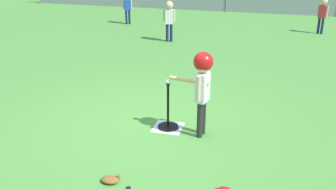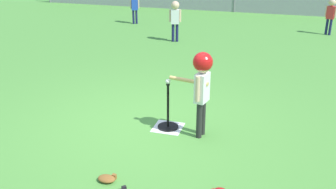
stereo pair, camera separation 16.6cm
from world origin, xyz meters
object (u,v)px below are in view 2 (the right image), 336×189
at_px(baseball_on_tee, 168,81).
at_px(fielder_deep_center, 175,16).
at_px(fielder_near_right, 135,4).
at_px(batter_child, 202,78).
at_px(glove_by_plate, 107,179).
at_px(batting_tee, 168,121).
at_px(fielder_deep_left, 331,12).

relative_size(baseball_on_tee, fielder_deep_center, 0.07).
height_order(baseball_on_tee, fielder_near_right, fielder_near_right).
xyz_separation_m(batter_child, glove_by_plate, (-0.83, -1.47, -0.88)).
distance_m(baseball_on_tee, batter_child, 0.56).
distance_m(batting_tee, batter_child, 0.96).
bearing_deg(batting_tee, fielder_near_right, 114.74).
height_order(batting_tee, fielder_deep_left, fielder_deep_left).
height_order(batting_tee, fielder_near_right, fielder_near_right).
bearing_deg(fielder_near_right, fielder_deep_left, 1.57).
bearing_deg(batting_tee, fielder_deep_left, 68.65).
bearing_deg(baseball_on_tee, batter_child, -11.76).
bearing_deg(baseball_on_tee, fielder_near_right, 114.74).
distance_m(batting_tee, fielder_deep_center, 5.31).
xyz_separation_m(baseball_on_tee, glove_by_plate, (-0.30, -1.58, -0.72)).
relative_size(batting_tee, batter_child, 0.56).
bearing_deg(batting_tee, baseball_on_tee, -90.00).
distance_m(baseball_on_tee, glove_by_plate, 1.76).
xyz_separation_m(batting_tee, fielder_near_right, (-3.22, 7.00, 0.54)).
xyz_separation_m(batting_tee, fielder_deep_left, (2.80, 7.16, 0.57)).
height_order(baseball_on_tee, fielder_deep_left, fielder_deep_left).
relative_size(batting_tee, baseball_on_tee, 9.73).
bearing_deg(glove_by_plate, baseball_on_tee, 79.29).
bearing_deg(batter_child, fielder_deep_center, 109.48).
height_order(batting_tee, baseball_on_tee, baseball_on_tee).
distance_m(baseball_on_tee, fielder_deep_left, 7.69).
bearing_deg(baseball_on_tee, glove_by_plate, -100.71).
xyz_separation_m(batting_tee, fielder_deep_center, (-1.32, 5.11, 0.60)).
height_order(batter_child, fielder_near_right, batter_child).
xyz_separation_m(batting_tee, baseball_on_tee, (0.00, -0.00, 0.64)).
relative_size(baseball_on_tee, glove_by_plate, 0.32).
relative_size(fielder_near_right, fielder_deep_left, 0.96).
xyz_separation_m(baseball_on_tee, fielder_deep_left, (2.80, 7.16, -0.07)).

